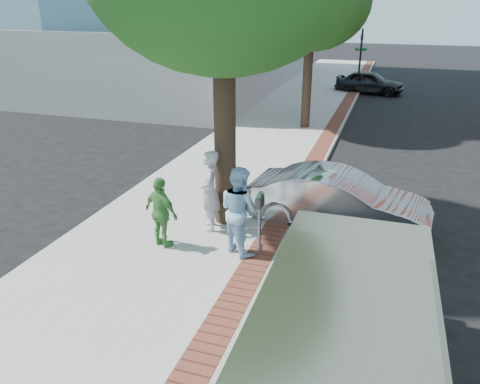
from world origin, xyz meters
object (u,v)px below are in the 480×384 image
at_px(bg_car, 370,82).
at_px(person_officer, 239,210).
at_px(parking_meter, 260,211).
at_px(person_green, 161,213).
at_px(person_gray, 210,191).
at_px(van, 342,355).
at_px(sedan_silver, 338,201).

bearing_deg(bg_car, person_officer, -176.65).
relative_size(parking_meter, person_green, 0.90).
relative_size(parking_meter, bg_car, 0.36).
distance_m(parking_meter, person_officer, 0.48).
height_order(person_gray, van, person_gray).
bearing_deg(bg_car, van, -170.10).
distance_m(sedan_silver, van, 6.05).
distance_m(person_gray, sedan_silver, 3.20).
xyz_separation_m(sedan_silver, bg_car, (-0.49, 19.25, -0.04)).
bearing_deg(van, bg_car, 92.15).
distance_m(person_officer, bg_car, 21.44).
distance_m(bg_car, van, 25.27).
relative_size(person_officer, van, 0.34).
xyz_separation_m(parking_meter, van, (2.17, -3.79, -0.06)).
distance_m(person_green, bg_car, 21.95).
relative_size(person_green, sedan_silver, 0.37).
xyz_separation_m(person_green, bg_car, (3.10, 21.72, -0.28)).
height_order(parking_meter, sedan_silver, parking_meter).
distance_m(parking_meter, bg_car, 21.47).
bearing_deg(person_officer, parking_meter, -152.66).
distance_m(parking_meter, person_green, 2.21).
bearing_deg(parking_meter, van, -60.27).
bearing_deg(sedan_silver, bg_car, 8.15).
height_order(person_gray, sedan_silver, person_gray).
bearing_deg(van, person_gray, 127.36).
relative_size(person_green, van, 0.29).
bearing_deg(bg_car, sedan_silver, -171.47).
bearing_deg(person_gray, parking_meter, 39.21).
relative_size(parking_meter, van, 0.26).
xyz_separation_m(person_officer, sedan_silver, (1.88, 2.14, -0.41)).
height_order(person_officer, bg_car, person_officer).
bearing_deg(sedan_silver, parking_meter, 153.91).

